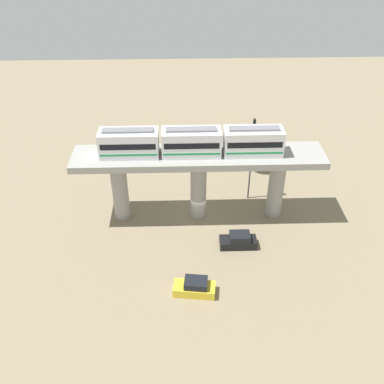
{
  "coord_description": "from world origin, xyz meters",
  "views": [
    {
      "loc": [
        43.12,
        -2.12,
        33.88
      ],
      "look_at": [
        2.5,
        -0.85,
        5.26
      ],
      "focal_mm": 40.97,
      "sensor_mm": 36.0,
      "label": 1
    }
  ],
  "objects": [
    {
      "name": "ground_plane",
      "position": [
        0.0,
        0.0,
        0.0
      ],
      "size": [
        120.0,
        120.0,
        0.0
      ],
      "primitive_type": "plane",
      "color": "#84755B"
    },
    {
      "name": "viaduct",
      "position": [
        0.0,
        0.0,
        6.54
      ],
      "size": [
        5.2,
        28.85,
        8.77
      ],
      "color": "#999691",
      "rests_on": "ground"
    },
    {
      "name": "train",
      "position": [
        0.0,
        -0.85,
        10.31
      ],
      "size": [
        2.64,
        20.5,
        3.24
      ],
      "color": "white",
      "rests_on": "viaduct"
    },
    {
      "name": "parked_car_yellow",
      "position": [
        12.74,
        -0.89,
        0.74
      ],
      "size": [
        2.33,
        4.4,
        1.76
      ],
      "rotation": [
        0.0,
        0.0,
        -0.13
      ],
      "color": "yellow",
      "rests_on": "ground"
    },
    {
      "name": "parked_car_black",
      "position": [
        5.89,
        4.33,
        0.74
      ],
      "size": [
        1.8,
        4.2,
        1.76
      ],
      "rotation": [
        0.0,
        0.0,
        0.0
      ],
      "color": "black",
      "rests_on": "ground"
    },
    {
      "name": "tree_near_viaduct",
      "position": [
        -10.39,
        8.55,
        3.71
      ],
      "size": [
        3.4,
        3.4,
        5.43
      ],
      "color": "brown",
      "rests_on": "ground"
    },
    {
      "name": "signal_post",
      "position": [
        -3.4,
        6.7,
        6.22
      ],
      "size": [
        0.44,
        0.28,
        11.37
      ],
      "color": "#4C4C51",
      "rests_on": "ground"
    }
  ]
}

